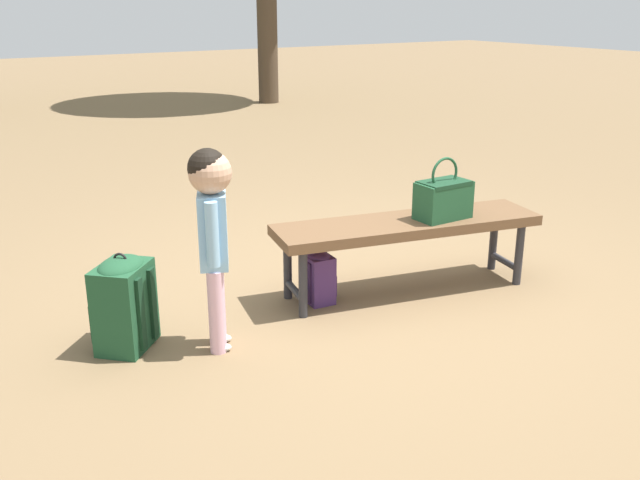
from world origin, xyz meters
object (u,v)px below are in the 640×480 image
Objects in this scene: child_standing at (212,218)px; backpack_large at (124,301)px; backpack_small at (318,275)px; handbag at (443,198)px; park_bench at (407,229)px.

child_standing reaches higher than backpack_large.
child_standing is at bearing 16.38° from backpack_small.
child_standing reaches higher than backpack_small.
child_standing is 3.13× the size of backpack_small.
handbag is at bearing 179.29° from child_standing.
backpack_large reaches higher than backpack_small.
handbag is 0.86m from backpack_small.
handbag is at bearing 156.52° from park_bench.
child_standing is 0.63m from backpack_large.
backpack_large is 1.13m from backpack_small.
park_bench reaches higher than backpack_small.
park_bench is 1.30m from child_standing.
backpack_large is at bearing -32.70° from child_standing.
park_bench is 0.60m from backpack_small.
backpack_large is at bearing -1.67° from backpack_small.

